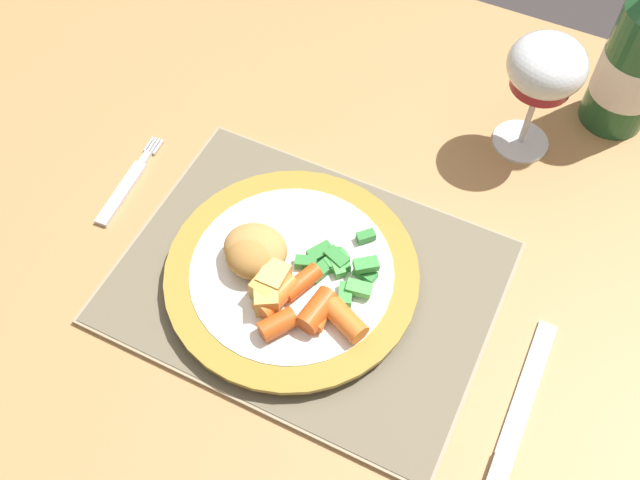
# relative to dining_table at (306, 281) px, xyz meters

# --- Properties ---
(ground_plane) EXTENTS (6.00, 6.00, 0.00)m
(ground_plane) POSITION_rel_dining_table_xyz_m (0.00, 0.00, -0.64)
(ground_plane) COLOR #383333
(dining_table) EXTENTS (1.15, 0.89, 0.74)m
(dining_table) POSITION_rel_dining_table_xyz_m (0.00, 0.00, 0.00)
(dining_table) COLOR #AD7F4C
(dining_table) RESTS_ON ground
(placemat) EXTENTS (0.37, 0.28, 0.01)m
(placemat) POSITION_rel_dining_table_xyz_m (0.03, -0.05, 0.10)
(placemat) COLOR gray
(placemat) RESTS_ON dining_table
(dinner_plate) EXTENTS (0.25, 0.25, 0.02)m
(dinner_plate) POSITION_rel_dining_table_xyz_m (0.02, -0.06, 0.12)
(dinner_plate) COLOR white
(dinner_plate) RESTS_ON placemat
(breaded_croquettes) EXTENTS (0.07, 0.06, 0.04)m
(breaded_croquettes) POSITION_rel_dining_table_xyz_m (-0.02, -0.07, 0.14)
(breaded_croquettes) COLOR tan
(breaded_croquettes) RESTS_ON dinner_plate
(green_beans_pile) EXTENTS (0.08, 0.09, 0.02)m
(green_beans_pile) POSITION_rel_dining_table_xyz_m (0.06, -0.04, 0.13)
(green_beans_pile) COLOR #338438
(green_beans_pile) RESTS_ON dinner_plate
(glazed_carrots) EXTENTS (0.11, 0.09, 0.02)m
(glazed_carrots) POSITION_rel_dining_table_xyz_m (0.05, -0.09, 0.13)
(glazed_carrots) COLOR #CC5119
(glazed_carrots) RESTS_ON dinner_plate
(fork) EXTENTS (0.02, 0.13, 0.01)m
(fork) POSITION_rel_dining_table_xyz_m (-0.21, -0.03, 0.10)
(fork) COLOR silver
(fork) RESTS_ON dining_table
(table_knife) EXTENTS (0.02, 0.21, 0.01)m
(table_knife) POSITION_rel_dining_table_xyz_m (0.26, -0.12, 0.10)
(table_knife) COLOR silver
(table_knife) RESTS_ON dining_table
(wine_glass) EXTENTS (0.08, 0.08, 0.15)m
(wine_glass) POSITION_rel_dining_table_xyz_m (0.17, 0.22, 0.21)
(wine_glass) COLOR silver
(wine_glass) RESTS_ON dining_table
(bottle) EXTENTS (0.08, 0.08, 0.26)m
(bottle) POSITION_rel_dining_table_xyz_m (0.25, 0.31, 0.19)
(bottle) COLOR #23562D
(bottle) RESTS_ON dining_table
(roast_potatoes) EXTENTS (0.03, 0.05, 0.03)m
(roast_potatoes) POSITION_rel_dining_table_xyz_m (0.01, -0.09, 0.14)
(roast_potatoes) COLOR #E5BC66
(roast_potatoes) RESTS_ON dinner_plate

